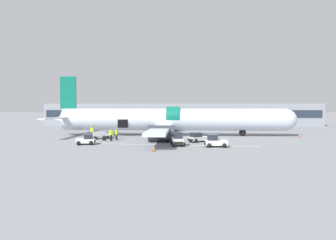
{
  "coord_description": "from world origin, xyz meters",
  "views": [
    {
      "loc": [
        0.55,
        -45.93,
        4.85
      ],
      "look_at": [
        -1.88,
        1.81,
        2.82
      ],
      "focal_mm": 32.0,
      "sensor_mm": 36.0,
      "label": 1
    }
  ],
  "objects": [
    {
      "name": "baggage_tug_mid",
      "position": [
        -0.16,
        -8.21,
        0.74
      ],
      "size": [
        1.99,
        3.28,
        1.75
      ],
      "color": "silver",
      "rests_on": "ground_plane"
    },
    {
      "name": "apron_marking_line",
      "position": [
        -0.13,
        -7.66,
        0.0
      ],
      "size": [
        20.44,
        2.08,
        0.01
      ],
      "color": "silver",
      "rests_on": "ground_plane"
    },
    {
      "name": "suitcase_on_tarmac_upright",
      "position": [
        -10.97,
        -2.97,
        0.3
      ],
      "size": [
        0.57,
        0.49,
        0.71
      ],
      "color": "black",
      "rests_on": "ground_plane"
    },
    {
      "name": "baggage_tug_lead",
      "position": [
        2.65,
        -4.07,
        0.58
      ],
      "size": [
        3.28,
        2.78,
        1.33
      ],
      "color": "silver",
      "rests_on": "ground_plane"
    },
    {
      "name": "safety_cone_nose",
      "position": [
        19.44,
        3.42,
        0.26
      ],
      "size": [
        0.51,
        0.51,
        0.56
      ],
      "color": "black",
      "rests_on": "ground_plane"
    },
    {
      "name": "ground_crew_loader_b",
      "position": [
        -14.17,
        1.54,
        0.96
      ],
      "size": [
        0.61,
        0.56,
        1.82
      ],
      "color": "#2D2D33",
      "rests_on": "ground_plane"
    },
    {
      "name": "ground_plane",
      "position": [
        0.0,
        0.0,
        0.0
      ],
      "size": [
        500.0,
        500.0,
        0.0
      ],
      "primitive_type": "plane",
      "color": "gray"
    },
    {
      "name": "safety_cone_wingtip",
      "position": [
        -0.17,
        -4.29,
        0.31
      ],
      "size": [
        0.64,
        0.64,
        0.67
      ],
      "color": "black",
      "rests_on": "ground_plane"
    },
    {
      "name": "terminal_strip",
      "position": [
        0.0,
        36.51,
        2.91
      ],
      "size": [
        72.79,
        10.15,
        5.82
      ],
      "color": "gray",
      "rests_on": "ground_plane"
    },
    {
      "name": "baggage_tug_spare",
      "position": [
        4.47,
        -9.19,
        0.66
      ],
      "size": [
        2.77,
        2.1,
        1.52
      ],
      "color": "silver",
      "rests_on": "ground_plane"
    },
    {
      "name": "ground_crew_loader_a",
      "position": [
        -9.43,
        -1.69,
        0.84
      ],
      "size": [
        0.45,
        0.56,
        1.6
      ],
      "color": "black",
      "rests_on": "ground_plane"
    },
    {
      "name": "baggage_tug_rear",
      "position": [
        -12.08,
        -7.67,
        0.59
      ],
      "size": [
        2.69,
        2.43,
        1.37
      ],
      "color": "white",
      "rests_on": "ground_plane"
    },
    {
      "name": "safety_cone_engine_left",
      "position": [
        -2.7,
        -13.14,
        0.26
      ],
      "size": [
        0.44,
        0.44,
        0.57
      ],
      "color": "black",
      "rests_on": "ground_plane"
    },
    {
      "name": "airplane",
      "position": [
        -1.67,
        5.07,
        2.68
      ],
      "size": [
        41.74,
        36.97,
        10.18
      ],
      "color": "silver",
      "rests_on": "ground_plane"
    },
    {
      "name": "ground_crew_driver",
      "position": [
        -9.82,
        -3.47,
        0.95
      ],
      "size": [
        0.62,
        0.41,
        1.8
      ],
      "color": "black",
      "rests_on": "ground_plane"
    },
    {
      "name": "baggage_cart_loading",
      "position": [
        -11.8,
        -0.5,
        0.51
      ],
      "size": [
        3.7,
        2.7,
        1.06
      ],
      "color": "#B7BABF",
      "rests_on": "ground_plane"
    }
  ]
}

